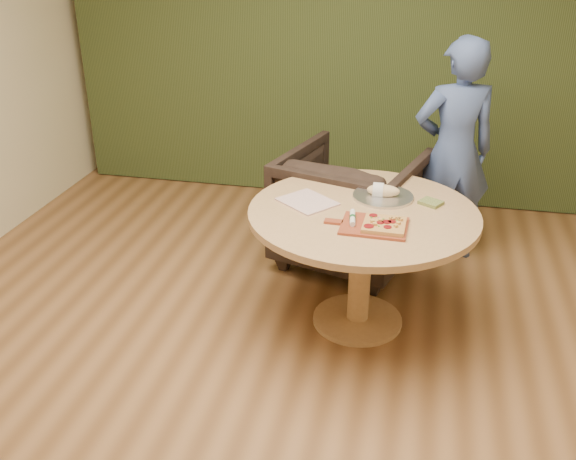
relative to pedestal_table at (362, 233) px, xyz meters
The scene contains 12 objects.
room_shell 1.23m from the pedestal_table, 111.11° to the right, with size 5.04×6.04×2.84m.
curtain 2.19m from the pedestal_table, 99.57° to the left, with size 4.80×0.14×2.78m, color #2A3719.
pedestal_table is the anchor object (origin of this frame).
pizza_paddle 0.26m from the pedestal_table, 71.42° to the right, with size 0.45×0.29×0.01m.
flatbread_pizza 0.31m from the pedestal_table, 58.73° to the right, with size 0.23×0.23×0.04m.
cutlery_roll 0.25m from the pedestal_table, 103.04° to the right, with size 0.05×0.20×0.03m.
newspaper 0.36m from the pedestal_table, behind, with size 0.30×0.25×0.01m, color white.
serving_tray 0.27m from the pedestal_table, 66.17° to the left, with size 0.36×0.36×0.02m.
bread_roll 0.29m from the pedestal_table, 68.25° to the left, with size 0.19×0.09×0.09m.
green_packet 0.43m from the pedestal_table, 24.42° to the left, with size 0.12×0.10×0.02m, color #4F5D2A.
armchair 0.82m from the pedestal_table, 101.40° to the left, with size 0.88×0.82×0.90m, color black.
person_standing 1.15m from the pedestal_table, 63.72° to the left, with size 0.57×0.38×1.57m, color #40558D.
Camera 1 is at (0.63, -2.43, 2.24)m, focal length 40.00 mm.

